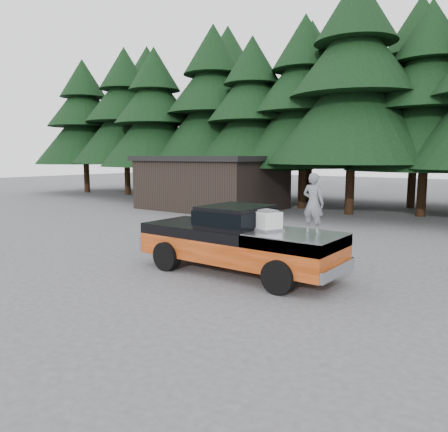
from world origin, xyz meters
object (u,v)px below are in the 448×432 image
Objects in this scene: air_compressor at (266,221)px; man_on_bed at (313,203)px; pickup_truck at (238,250)px; utility_building at (212,182)px.

man_on_bed reaches higher than air_compressor.
utility_building is at bearing 130.98° from pickup_truck.
utility_building is (-12.28, 11.41, -0.44)m from man_on_bed.
air_compressor is at bearing 16.55° from man_on_bed.
pickup_truck is 0.71× the size of utility_building.
air_compressor reaches higher than pickup_truck.
utility_building is at bearing -41.11° from man_on_bed.
pickup_truck is 1.27m from air_compressor.
pickup_truck is at bearing -49.02° from utility_building.
man_on_bed is at bearing 8.57° from pickup_truck.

